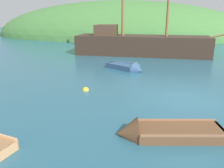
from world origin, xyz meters
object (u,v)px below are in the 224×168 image
at_px(sailing_ship, 140,47).
at_px(buoy_yellow, 86,90).
at_px(rowboat_outer_left, 128,68).
at_px(rowboat_center, 161,133).

bearing_deg(sailing_ship, buoy_yellow, -99.20).
bearing_deg(rowboat_outer_left, buoy_yellow, -75.73).
xyz_separation_m(rowboat_outer_left, rowboat_center, (2.44, -9.94, -0.03)).
xyz_separation_m(sailing_ship, buoy_yellow, (-2.23, -12.67, -0.80)).
bearing_deg(buoy_yellow, rowboat_outer_left, 72.22).
xyz_separation_m(rowboat_outer_left, buoy_yellow, (-1.76, -5.50, -0.14)).
distance_m(sailing_ship, buoy_yellow, 12.89).
relative_size(rowboat_center, buoy_yellow, 10.32).
distance_m(sailing_ship, rowboat_outer_left, 7.21).
relative_size(rowboat_outer_left, rowboat_center, 0.85).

